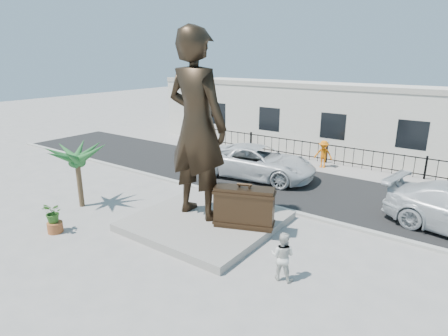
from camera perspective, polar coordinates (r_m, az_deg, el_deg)
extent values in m
plane|color=#9E9991|center=(13.65, -5.03, -11.28)|extent=(100.00, 100.00, 0.00)
cube|color=black|center=(19.86, 10.22, -2.29)|extent=(40.00, 7.00, 0.01)
cube|color=#A5A399|center=(16.94, 4.99, -5.29)|extent=(40.00, 0.25, 0.12)
cube|color=#9E9991|center=(23.38, 14.54, 0.35)|extent=(40.00, 2.50, 0.02)
cube|color=gray|center=(14.90, -2.71, -8.07)|extent=(5.20, 5.20, 0.30)
cube|color=black|center=(23.95, 15.35, 2.14)|extent=(22.00, 0.10, 1.20)
cube|color=silver|center=(27.54, 18.79, 7.11)|extent=(28.00, 7.00, 4.40)
imported|color=black|center=(14.15, -4.16, 6.43)|extent=(2.64, 1.77, 7.15)
cube|color=#322215|center=(13.82, 3.09, -5.99)|extent=(2.27, 1.44, 1.53)
imported|color=silver|center=(11.41, 8.90, -13.13)|extent=(0.83, 0.70, 1.51)
imported|color=silver|center=(20.34, 5.14, 0.94)|extent=(6.57, 3.67, 1.74)
imported|color=orange|center=(22.80, 14.90, 2.06)|extent=(1.13, 0.77, 1.62)
cylinder|color=#995128|center=(15.61, -24.33, -8.23)|extent=(0.56, 0.56, 0.40)
imported|color=#2C5B1D|center=(15.38, -24.60, -6.20)|extent=(0.73, 0.63, 0.80)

